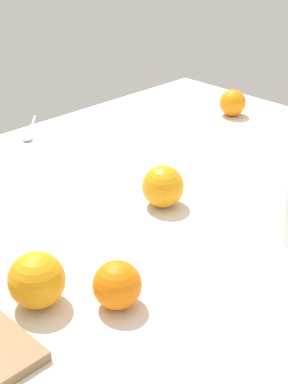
{
  "coord_description": "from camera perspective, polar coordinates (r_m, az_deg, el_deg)",
  "views": [
    {
      "loc": [
        -58.93,
        -65.16,
        50.5
      ],
      "look_at": [
        1.95,
        -3.39,
        4.8
      ],
      "focal_mm": 54.45,
      "sensor_mm": 36.0,
      "label": 1
    }
  ],
  "objects": [
    {
      "name": "spoon",
      "position": [
        1.37,
        -11.15,
        5.8
      ],
      "size": [
        12.08,
        13.48,
        1.0
      ],
      "color": "silver",
      "rests_on": "ground_plane"
    },
    {
      "name": "ground_plane",
      "position": [
        1.02,
        -2.12,
        -2.86
      ],
      "size": [
        136.53,
        92.98,
        3.0
      ],
      "primitive_type": "cube",
      "color": "silver"
    },
    {
      "name": "loose_orange_0",
      "position": [
        0.8,
        -10.47,
        -8.48
      ],
      "size": [
        7.79,
        7.79,
        7.79
      ],
      "primitive_type": "sphere",
      "color": "orange",
      "rests_on": "ground_plane"
    },
    {
      "name": "loose_orange_1",
      "position": [
        1.02,
        1.86,
        0.55
      ],
      "size": [
        7.48,
        7.48,
        7.48
      ],
      "primitive_type": "sphere",
      "color": "orange",
      "rests_on": "ground_plane"
    },
    {
      "name": "loose_orange_4",
      "position": [
        1.46,
        8.67,
        8.64
      ],
      "size": [
        6.5,
        6.5,
        6.5
      ],
      "primitive_type": "sphere",
      "color": "orange",
      "rests_on": "ground_plane"
    },
    {
      "name": "loose_orange_2",
      "position": [
        0.79,
        -2.64,
        -9.08
      ],
      "size": [
        6.68,
        6.68,
        6.68
      ],
      "primitive_type": "sphere",
      "color": "orange",
      "rests_on": "ground_plane"
    }
  ]
}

